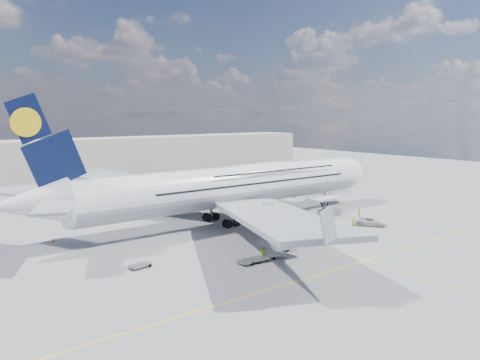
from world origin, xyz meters
TOP-DOWN VIEW (x-y plane):
  - ground at (0.00, 0.00)m, footprint 300.00×300.00m
  - taxi_line_main at (0.00, 0.00)m, footprint 0.25×220.00m
  - taxi_line_cross at (0.00, -20.00)m, footprint 120.00×0.25m
  - taxi_line_diag at (14.00, 10.00)m, footprint 14.16×99.06m
  - airliner at (0.26, 10.00)m, footprint 77.26×79.15m
  - jet_bridge at (29.81, 20.94)m, footprint 18.80×12.10m
  - cargo_loader at (16.82, 2.89)m, footprint 8.53×3.20m
  - terminal at (0.00, 95.00)m, footprint 180.00×16.00m
  - tree_line at (40.00, 140.00)m, footprint 160.00×6.00m
  - dolly_row_a at (-13.38, -11.17)m, footprint 3.39×2.07m
  - dolly_row_b at (-12.17, -11.27)m, footprint 3.61×2.22m
  - dolly_row_c at (-8.68, -11.56)m, footprint 2.98×2.36m
  - dolly_back at (-25.90, -3.79)m, footprint 3.17×2.11m
  - dolly_nose_far at (5.48, -5.02)m, footprint 3.62×2.42m
  - dolly_nose_near at (4.88, -4.20)m, footprint 3.33×1.86m
  - baggage_tug at (-4.91, -10.14)m, footprint 2.75×2.08m
  - catering_truck_inner at (-5.62, 26.91)m, footprint 7.68×3.68m
  - catering_truck_outer at (-22.73, 46.56)m, footprint 6.94×5.15m
  - service_van at (17.66, -7.84)m, footprint 4.96×5.93m
  - crew_nose at (30.42, 13.23)m, footprint 0.87×0.80m
  - crew_loader at (21.25, -2.48)m, footprint 1.06×0.95m
  - crew_wing at (-10.84, -11.00)m, footprint 0.49×1.06m
  - crew_van at (15.07, -5.87)m, footprint 0.72×0.88m
  - crew_tug at (-3.04, -10.38)m, footprint 1.11×0.65m
  - cone_nose at (29.16, 10.12)m, footprint 0.47×0.47m
  - cone_wing_left_inner at (-1.49, 19.23)m, footprint 0.42×0.42m
  - cone_wing_left_outer at (-16.40, 39.72)m, footprint 0.50×0.50m
  - cone_wing_right_inner at (-5.68, 2.52)m, footprint 0.46×0.46m
  - cone_wing_right_outer at (-7.41, -7.42)m, footprint 0.44×0.44m
  - cone_tail at (-31.14, 16.08)m, footprint 0.48×0.48m

SIDE VIEW (x-z plane):
  - ground at x=0.00m, z-range 0.00..0.00m
  - taxi_line_main at x=0.00m, z-range 0.00..0.01m
  - taxi_line_cross at x=0.00m, z-range 0.00..0.01m
  - taxi_line_diag at x=14.00m, z-range 0.00..0.01m
  - cone_wing_left_inner at x=-1.49m, z-range -0.01..0.53m
  - cone_wing_right_outer at x=-7.41m, z-range -0.01..0.54m
  - cone_wing_right_inner at x=-5.68m, z-range -0.01..0.58m
  - cone_nose at x=29.16m, z-range -0.01..0.59m
  - cone_tail at x=-31.14m, z-range -0.01..0.60m
  - dolly_row_c at x=-8.68m, z-range 0.11..0.49m
  - cone_wing_left_outer at x=-16.40m, z-range -0.01..0.62m
  - dolly_back at x=-25.90m, z-range 0.12..0.55m
  - dolly_row_a at x=-13.38m, z-range 0.13..0.60m
  - dolly_nose_far at x=5.48m, z-range 0.13..0.62m
  - dolly_row_b at x=-12.17m, z-range 0.14..0.64m
  - baggage_tug at x=-4.91m, z-range -0.09..1.47m
  - service_van at x=17.66m, z-range 0.00..1.51m
  - crew_van at x=15.07m, z-range 0.00..1.54m
  - crew_tug at x=-3.04m, z-range 0.00..1.71m
  - crew_wing at x=-10.84m, z-range 0.00..1.77m
  - crew_loader at x=21.25m, z-range 0.00..1.80m
  - crew_nose at x=30.42m, z-range 0.00..1.99m
  - dolly_nose_near at x=4.88m, z-range 0.08..2.15m
  - cargo_loader at x=16.82m, z-range -0.59..3.09m
  - catering_truck_outer at x=-22.73m, z-range -0.14..3.68m
  - catering_truck_inner at x=-5.62m, z-range -0.12..4.29m
  - tree_line at x=40.00m, z-range 0.00..8.00m
  - terminal at x=0.00m, z-range 0.00..12.00m
  - jet_bridge at x=29.81m, z-range 2.60..11.10m
  - airliner at x=0.26m, z-range -4.98..18.72m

